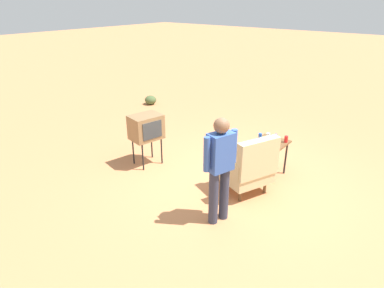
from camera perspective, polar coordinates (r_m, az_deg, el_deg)
The scene contains 11 objects.
ground_plane at distance 6.06m, azimuth 7.55°, elevation -6.99°, with size 60.00×60.00×0.00m, color #C17A4C.
armchair at distance 5.65m, azimuth 9.65°, elevation -3.81°, with size 0.99×1.00×1.06m.
side_table at distance 6.27m, azimuth 13.38°, elevation -0.46°, with size 0.56×0.56×0.68m.
tv_on_stand at distance 6.49m, azimuth -7.91°, elevation 2.83°, with size 0.68×0.55×1.03m.
person_standing at distance 4.69m, azimuth 4.85°, elevation -3.60°, with size 0.55×0.31×1.64m.
soda_can_blue at distance 6.25m, azimuth 11.65°, elevation 1.28°, with size 0.07×0.07×0.12m, color blue.
bottle_short_clear at distance 6.10m, azimuth 12.94°, elevation 0.96°, with size 0.06×0.06×0.20m, color silver.
soda_can_red at distance 6.25m, azimuth 15.90°, elevation 0.81°, with size 0.07×0.07×0.12m, color red.
flower_vase at distance 5.92m, azimuth 13.87°, elevation 0.65°, with size 0.15×0.09×0.27m.
shrub_mid at distance 8.71m, azimuth -6.41°, elevation 3.83°, with size 0.31×0.31×0.24m, color #475B33.
shrub_far at distance 10.57m, azimuth -7.15°, elevation 7.54°, with size 0.36×0.36×0.28m, color #475B33.
Camera 1 is at (4.50, 2.62, 3.10)m, focal length 30.96 mm.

